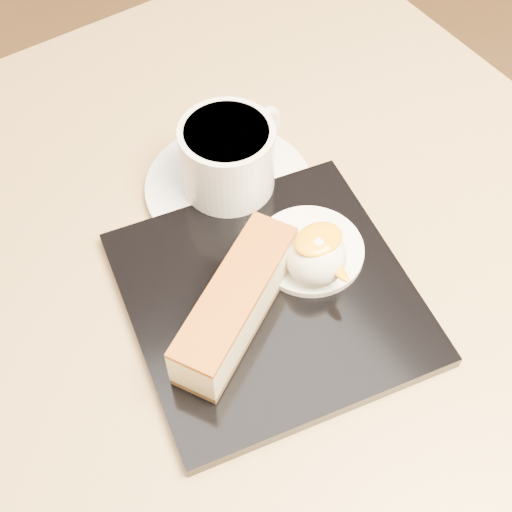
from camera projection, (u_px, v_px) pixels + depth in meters
table at (228, 402)px, 0.69m from camera, size 0.80×0.80×0.72m
dessert_plate at (270, 297)px, 0.57m from camera, size 0.26×0.26×0.01m
cheesecake at (236, 304)px, 0.54m from camera, size 0.14×0.10×0.05m
cream_smear at (310, 250)px, 0.59m from camera, size 0.09×0.09×0.01m
ice_cream_scoop at (316, 257)px, 0.56m from camera, size 0.05×0.05×0.05m
mango_sauce at (318, 239)px, 0.54m from camera, size 0.04×0.03×0.01m
mint_sprig at (264, 243)px, 0.59m from camera, size 0.03×0.02×0.00m
saucer at (229, 188)px, 0.64m from camera, size 0.15×0.15×0.01m
coffee_cup at (229, 156)px, 0.61m from camera, size 0.11×0.08×0.07m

